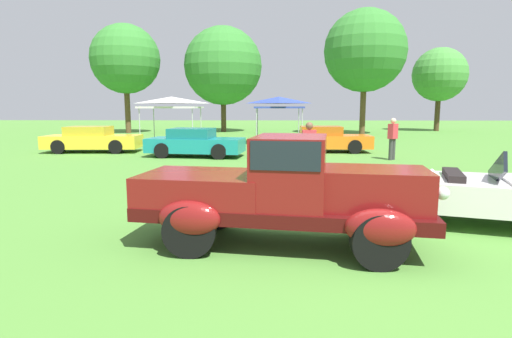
{
  "coord_description": "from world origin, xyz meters",
  "views": [
    {
      "loc": [
        -0.84,
        -6.3,
        2.13
      ],
      "look_at": [
        -1.06,
        1.87,
        0.9
      ],
      "focal_mm": 29.1,
      "sensor_mm": 36.0,
      "label": 1
    }
  ],
  "objects": [
    {
      "name": "spectator_by_row",
      "position": [
        0.4,
        5.91,
        0.91
      ],
      "size": [
        0.4,
        0.25,
        1.69
      ],
      "color": "#7F7056",
      "rests_on": "ground_plane"
    },
    {
      "name": "canopy_tent_left_field",
      "position": [
        -6.37,
        17.77,
        2.42
      ],
      "size": [
        3.23,
        3.23,
        2.71
      ],
      "color": "#B7B7BC",
      "rests_on": "ground_plane"
    },
    {
      "name": "neighbor_convertible",
      "position": [
        3.14,
        1.17,
        0.58
      ],
      "size": [
        4.87,
        2.98,
        1.4
      ],
      "color": "silver",
      "rests_on": "ground_plane"
    },
    {
      "name": "treeline_mid_left",
      "position": [
        -4.59,
        29.48,
        5.54
      ],
      "size": [
        6.54,
        6.54,
        8.82
      ],
      "color": "#47331E",
      "rests_on": "ground_plane"
    },
    {
      "name": "show_car_yellow",
      "position": [
        -9.13,
        13.08,
        0.6
      ],
      "size": [
        4.42,
        1.89,
        1.22
      ],
      "color": "yellow",
      "rests_on": "ground_plane"
    },
    {
      "name": "treeline_far_left",
      "position": [
        -12.2,
        27.45,
        5.9
      ],
      "size": [
        5.49,
        5.49,
        8.66
      ],
      "color": "brown",
      "rests_on": "ground_plane"
    },
    {
      "name": "feature_pickup_truck",
      "position": [
        -0.57,
        -0.1,
        0.87
      ],
      "size": [
        4.59,
        2.33,
        1.7
      ],
      "color": "#400B0B",
      "rests_on": "ground_plane"
    },
    {
      "name": "spectator_far_side",
      "position": [
        4.22,
        10.53,
        0.91
      ],
      "size": [
        0.45,
        0.45,
        1.69
      ],
      "color": "#383838",
      "rests_on": "ground_plane"
    },
    {
      "name": "treeline_center",
      "position": [
        6.64,
        26.68,
        6.37
      ],
      "size": [
        6.28,
        6.28,
        9.53
      ],
      "color": "brown",
      "rests_on": "ground_plane"
    },
    {
      "name": "canopy_tent_center_field",
      "position": [
        -0.18,
        17.8,
        2.42
      ],
      "size": [
        2.78,
        2.78,
        2.71
      ],
      "color": "#B7B7BC",
      "rests_on": "ground_plane"
    },
    {
      "name": "ground_plane",
      "position": [
        0.0,
        0.0,
        0.0
      ],
      "size": [
        120.0,
        120.0,
        0.0
      ],
      "primitive_type": "plane",
      "color": "#4C8433"
    },
    {
      "name": "show_car_orange",
      "position": [
        1.85,
        13.48,
        0.6
      ],
      "size": [
        4.35,
        1.77,
        1.22
      ],
      "color": "orange",
      "rests_on": "ground_plane"
    },
    {
      "name": "show_car_teal",
      "position": [
        -3.95,
        11.4,
        0.6
      ],
      "size": [
        4.27,
        2.23,
        1.22
      ],
      "color": "teal",
      "rests_on": "ground_plane"
    },
    {
      "name": "treeline_mid_right",
      "position": [
        14.24,
        31.16,
        4.9
      ],
      "size": [
        4.65,
        4.65,
        7.25
      ],
      "color": "#47331E",
      "rests_on": "ground_plane"
    }
  ]
}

